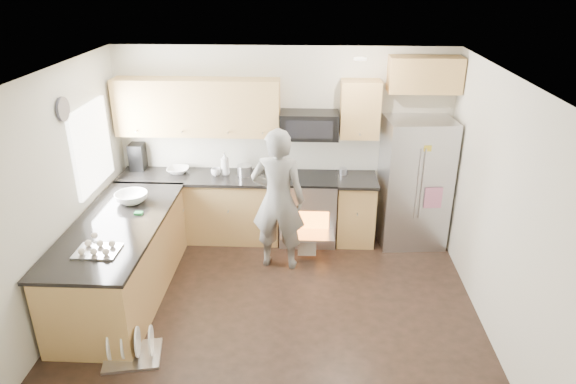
# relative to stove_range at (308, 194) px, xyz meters

# --- Properties ---
(ground) EXTENTS (4.50, 4.50, 0.00)m
(ground) POSITION_rel_stove_range_xyz_m (-0.35, -1.69, -0.68)
(ground) COLOR black
(ground) RESTS_ON ground
(room_shell) EXTENTS (4.54, 4.04, 2.62)m
(room_shell) POSITION_rel_stove_range_xyz_m (-0.39, -1.68, 1.00)
(room_shell) COLOR beige
(room_shell) RESTS_ON ground
(back_cabinet_run) EXTENTS (4.45, 0.64, 2.50)m
(back_cabinet_run) POSITION_rel_stove_range_xyz_m (-0.94, 0.06, 0.29)
(back_cabinet_run) COLOR #AB7D44
(back_cabinet_run) RESTS_ON ground
(peninsula) EXTENTS (0.96, 2.36, 1.05)m
(peninsula) POSITION_rel_stove_range_xyz_m (-2.10, -1.44, -0.21)
(peninsula) COLOR #AB7D44
(peninsula) RESTS_ON ground
(stove_range) EXTENTS (0.76, 0.97, 1.79)m
(stove_range) POSITION_rel_stove_range_xyz_m (0.00, 0.00, 0.00)
(stove_range) COLOR #B7B7BC
(stove_range) RESTS_ON ground
(refrigerator) EXTENTS (0.91, 0.74, 1.75)m
(refrigerator) POSITION_rel_stove_range_xyz_m (1.41, 0.01, 0.20)
(refrigerator) COLOR #B7B7BC
(refrigerator) RESTS_ON ground
(person) EXTENTS (0.71, 0.50, 1.82)m
(person) POSITION_rel_stove_range_xyz_m (-0.36, -0.71, 0.23)
(person) COLOR gray
(person) RESTS_ON ground
(dish_rack) EXTENTS (0.61, 0.52, 0.33)m
(dish_rack) POSITION_rel_stove_range_xyz_m (-1.68, -2.49, -0.59)
(dish_rack) COLOR #B7B7BC
(dish_rack) RESTS_ON ground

